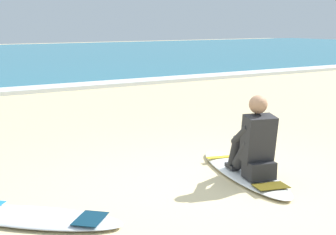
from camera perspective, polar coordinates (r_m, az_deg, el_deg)
The scene contains 4 objects.
ground_plane at distance 5.74m, azimuth 4.98°, elevation -7.86°, with size 80.00×80.00×0.00m, color beige.
surfboard_main at distance 6.23m, azimuth 8.50°, elevation -6.09°, with size 1.08×2.19×0.08m.
surfer_seated at distance 5.88m, azimuth 9.76°, elevation -3.08°, with size 0.51×0.76×0.95m.
surfboard_spare_near at distance 4.94m, azimuth -14.75°, elevation -10.84°, with size 1.56×1.59×0.08m.
Camera 1 is at (-3.38, -4.26, 1.82)m, focal length 54.02 mm.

